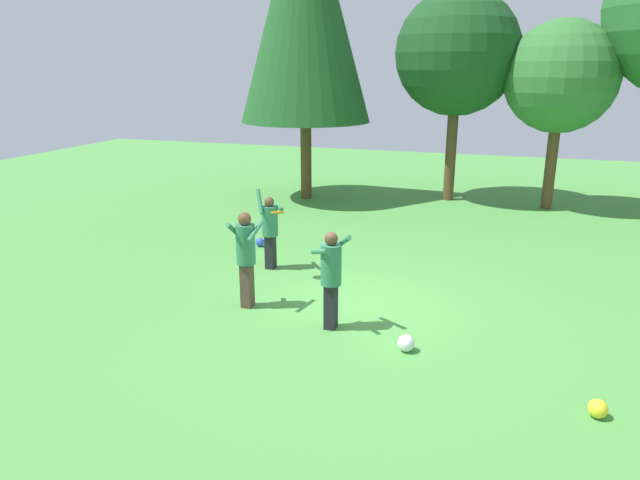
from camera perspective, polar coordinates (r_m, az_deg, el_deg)
ground_plane at (r=10.50m, az=3.88°, el=-6.67°), size 40.00×40.00×0.00m
person_thrower at (r=12.22m, az=-4.98°, el=1.34°), size 0.66×0.65×1.73m
person_catcher at (r=9.33m, az=1.10°, el=-3.19°), size 0.73×0.73×1.66m
person_bystander at (r=10.24m, az=-7.34°, el=-1.14°), size 0.48×0.60×1.76m
frisbee at (r=11.44m, az=-4.22°, el=2.72°), size 0.36×0.35×0.13m
ball_blue at (r=13.98m, az=-5.95°, el=-0.21°), size 0.22×0.22×0.22m
ball_white at (r=9.02m, az=8.49°, el=-10.05°), size 0.26×0.26×0.26m
ball_yellow at (r=8.18m, az=25.77°, el=-14.79°), size 0.24×0.24×0.24m
tree_right at (r=18.55m, az=22.71°, el=14.60°), size 3.21×3.21×5.49m
tree_left at (r=18.75m, az=-1.50°, el=22.63°), size 4.06×4.06×9.71m
tree_center at (r=18.87m, az=13.42°, el=17.49°), size 3.77×3.77×6.45m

